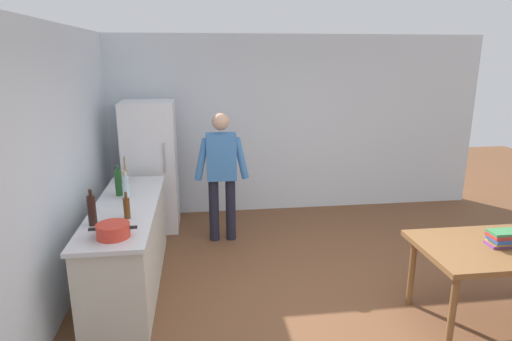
# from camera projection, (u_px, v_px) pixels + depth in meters

# --- Properties ---
(ground_plane) EXTENTS (14.00, 14.00, 0.00)m
(ground_plane) POSITION_uv_depth(u_px,v_px,m) (332.00, 312.00, 4.17)
(ground_plane) COLOR brown
(wall_back) EXTENTS (6.40, 0.12, 2.70)m
(wall_back) POSITION_uv_depth(u_px,v_px,m) (278.00, 125.00, 6.69)
(wall_back) COLOR silver
(wall_back) RESTS_ON ground_plane
(wall_left) EXTENTS (0.12, 5.60, 2.70)m
(wall_left) POSITION_uv_depth(u_px,v_px,m) (37.00, 182.00, 3.68)
(wall_left) COLOR silver
(wall_left) RESTS_ON ground_plane
(kitchen_counter) EXTENTS (0.64, 2.20, 0.90)m
(kitchen_counter) POSITION_uv_depth(u_px,v_px,m) (129.00, 245.00, 4.56)
(kitchen_counter) COLOR beige
(kitchen_counter) RESTS_ON ground_plane
(refrigerator) EXTENTS (0.70, 0.67, 1.80)m
(refrigerator) POSITION_uv_depth(u_px,v_px,m) (151.00, 167.00, 5.99)
(refrigerator) COLOR white
(refrigerator) RESTS_ON ground_plane
(person) EXTENTS (0.70, 0.22, 1.70)m
(person) POSITION_uv_depth(u_px,v_px,m) (222.00, 169.00, 5.56)
(person) COLOR #1E1E2D
(person) RESTS_ON ground_plane
(dining_table) EXTENTS (1.40, 0.90, 0.75)m
(dining_table) POSITION_uv_depth(u_px,v_px,m) (497.00, 253.00, 3.88)
(dining_table) COLOR brown
(dining_table) RESTS_ON ground_plane
(cooking_pot) EXTENTS (0.40, 0.28, 0.12)m
(cooking_pot) POSITION_uv_depth(u_px,v_px,m) (113.00, 230.00, 3.66)
(cooking_pot) COLOR red
(cooking_pot) RESTS_ON kitchen_counter
(utensil_jar) EXTENTS (0.11, 0.11, 0.32)m
(utensil_jar) POSITION_uv_depth(u_px,v_px,m) (124.00, 176.00, 5.22)
(utensil_jar) COLOR tan
(utensil_jar) RESTS_ON kitchen_counter
(bottle_beer_brown) EXTENTS (0.06, 0.06, 0.26)m
(bottle_beer_brown) POSITION_uv_depth(u_px,v_px,m) (127.00, 208.00, 4.07)
(bottle_beer_brown) COLOR #5B3314
(bottle_beer_brown) RESTS_ON kitchen_counter
(bottle_wine_green) EXTENTS (0.08, 0.08, 0.34)m
(bottle_wine_green) POSITION_uv_depth(u_px,v_px,m) (119.00, 183.00, 4.73)
(bottle_wine_green) COLOR #1E5123
(bottle_wine_green) RESTS_ON kitchen_counter
(bottle_water_clear) EXTENTS (0.07, 0.07, 0.30)m
(bottle_water_clear) POSITION_uv_depth(u_px,v_px,m) (126.00, 187.00, 4.65)
(bottle_water_clear) COLOR silver
(bottle_water_clear) RESTS_ON kitchen_counter
(bottle_wine_dark) EXTENTS (0.08, 0.08, 0.34)m
(bottle_wine_dark) POSITION_uv_depth(u_px,v_px,m) (92.00, 210.00, 3.89)
(bottle_wine_dark) COLOR black
(bottle_wine_dark) RESTS_ON kitchen_counter
(book_stack) EXTENTS (0.27, 0.19, 0.14)m
(book_stack) POSITION_uv_depth(u_px,v_px,m) (504.00, 238.00, 3.84)
(book_stack) COLOR #753D7F
(book_stack) RESTS_ON dining_table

